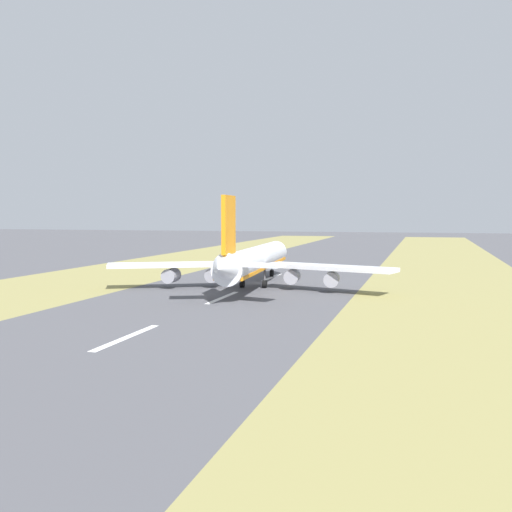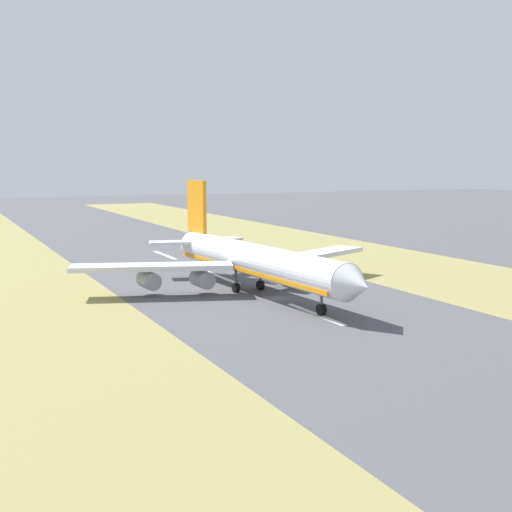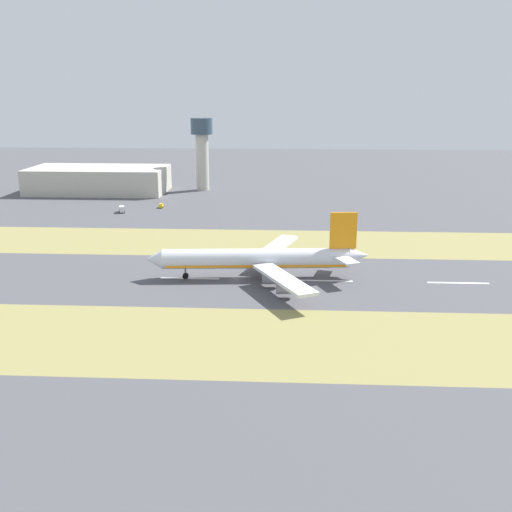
% 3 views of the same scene
% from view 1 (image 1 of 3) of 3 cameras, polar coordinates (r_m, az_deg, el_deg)
% --- Properties ---
extents(ground_plane, '(800.00, 800.00, 0.00)m').
position_cam_1_polar(ground_plane, '(144.76, 0.17, -2.59)').
color(ground_plane, '#4C4C51').
extents(grass_median_west, '(40.00, 600.00, 0.01)m').
position_cam_1_polar(grass_median_west, '(162.73, -15.28, -2.00)').
color(grass_median_west, olive).
rests_on(grass_median_west, ground).
extents(grass_median_east, '(40.00, 600.00, 0.01)m').
position_cam_1_polar(grass_median_east, '(139.57, 18.28, -3.05)').
color(grass_median_east, olive).
rests_on(grass_median_east, ground).
extents(centreline_dash_near, '(1.20, 18.00, 0.01)m').
position_cam_1_polar(centreline_dash_near, '(83.95, -12.22, -7.58)').
color(centreline_dash_near, silver).
rests_on(centreline_dash_near, ground).
extents(centreline_dash_mid, '(1.20, 18.00, 0.01)m').
position_cam_1_polar(centreline_dash_mid, '(120.18, -3.19, -3.97)').
color(centreline_dash_mid, silver).
rests_on(centreline_dash_mid, ground).
extents(centreline_dash_far, '(1.20, 18.00, 0.01)m').
position_cam_1_polar(centreline_dash_far, '(158.24, 1.55, -2.02)').
color(centreline_dash_far, silver).
rests_on(centreline_dash_far, ground).
extents(airplane_main_jet, '(63.94, 67.22, 20.20)m').
position_cam_1_polar(airplane_main_jet, '(136.27, -0.16, -0.47)').
color(airplane_main_jet, silver).
rests_on(airplane_main_jet, ground).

